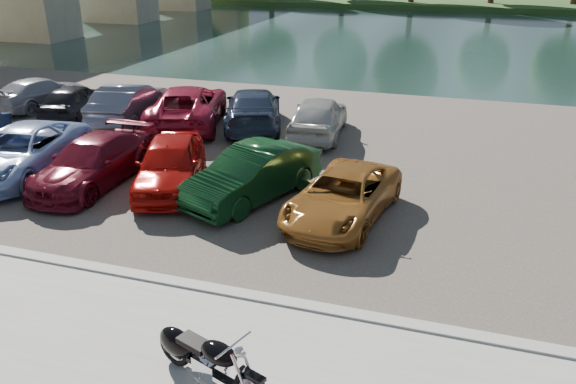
{
  "coord_description": "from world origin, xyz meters",
  "views": [
    {
      "loc": [
        4.04,
        -6.69,
        6.39
      ],
      "look_at": [
        0.4,
        4.94,
        1.1
      ],
      "focal_mm": 35.0,
      "sensor_mm": 36.0,
      "label": 1
    }
  ],
  "objects": [
    {
      "name": "car_3",
      "position": [
        -5.94,
        6.17,
        0.71
      ],
      "size": [
        1.96,
        4.64,
        1.34
      ],
      "primitive_type": "imported",
      "rotation": [
        0.0,
        0.0,
        0.02
      ],
      "color": "#5E0D1B",
      "rests_on": "parking_lot"
    },
    {
      "name": "river",
      "position": [
        0.0,
        40.0,
        0.0
      ],
      "size": [
        120.0,
        40.0,
        0.0
      ],
      "primitive_type": "cube",
      "color": "#1B312C",
      "rests_on": "ground"
    },
    {
      "name": "car_5",
      "position": [
        -1.12,
        6.56,
        0.76
      ],
      "size": [
        3.02,
        4.62,
        1.44
      ],
      "primitive_type": "imported",
      "rotation": [
        0.0,
        0.0,
        -0.38
      ],
      "color": "black",
      "rests_on": "parking_lot"
    },
    {
      "name": "car_6",
      "position": [
        1.49,
        6.08,
        0.65
      ],
      "size": [
        2.67,
        4.67,
        1.23
      ],
      "primitive_type": "imported",
      "rotation": [
        0.0,
        0.0,
        -0.15
      ],
      "color": "#A56726",
      "rests_on": "parking_lot"
    },
    {
      "name": "car_8",
      "position": [
        -11.07,
        12.24,
        0.71
      ],
      "size": [
        2.27,
        4.14,
        1.33
      ],
      "primitive_type": "imported",
      "rotation": [
        0.0,
        0.0,
        3.33
      ],
      "color": "black",
      "rests_on": "parking_lot"
    },
    {
      "name": "car_4",
      "position": [
        -3.63,
        6.58,
        0.77
      ],
      "size": [
        3.08,
        4.63,
        1.46
      ],
      "primitive_type": "imported",
      "rotation": [
        0.0,
        0.0,
        0.34
      ],
      "color": "#AF100B",
      "rests_on": "parking_lot"
    },
    {
      "name": "parking_lot",
      "position": [
        0.0,
        11.0,
        0.02
      ],
      "size": [
        60.0,
        18.0,
        0.04
      ],
      "primitive_type": "cube",
      "color": "#454037",
      "rests_on": "ground"
    },
    {
      "name": "car_9",
      "position": [
        -8.45,
        12.15,
        0.81
      ],
      "size": [
        2.32,
        4.85,
        1.53
      ],
      "primitive_type": "imported",
      "rotation": [
        0.0,
        0.0,
        3.3
      ],
      "color": "slate",
      "rests_on": "parking_lot"
    },
    {
      "name": "ground",
      "position": [
        0.0,
        0.0,
        0.0
      ],
      "size": [
        200.0,
        200.0,
        0.0
      ],
      "primitive_type": "plane",
      "color": "#595447",
      "rests_on": "ground"
    },
    {
      "name": "far_bank",
      "position": [
        0.0,
        72.0,
        0.3
      ],
      "size": [
        120.0,
        24.0,
        0.6
      ],
      "primitive_type": "cube",
      "color": "#204117",
      "rests_on": "ground"
    },
    {
      "name": "car_12",
      "position": [
        -0.84,
        12.57,
        0.79
      ],
      "size": [
        2.15,
        4.54,
        1.5
      ],
      "primitive_type": "imported",
      "rotation": [
        0.0,
        0.0,
        3.23
      ],
      "color": "#B5B4B0",
      "rests_on": "parking_lot"
    },
    {
      "name": "car_7",
      "position": [
        -13.33,
        12.96,
        0.68
      ],
      "size": [
        2.45,
        4.64,
        1.28
      ],
      "primitive_type": "imported",
      "rotation": [
        0.0,
        0.0,
        2.99
      ],
      "color": "#9C9BA4",
      "rests_on": "parking_lot"
    },
    {
      "name": "car_11",
      "position": [
        -3.51,
        12.94,
        0.78
      ],
      "size": [
        3.66,
        5.51,
        1.48
      ],
      "primitive_type": "imported",
      "rotation": [
        0.0,
        0.0,
        3.48
      ],
      "color": "#27334D",
      "rests_on": "parking_lot"
    },
    {
      "name": "motorcycle",
      "position": [
        0.66,
        -0.42,
        0.56
      ],
      "size": [
        2.24,
        1.07,
        1.05
      ],
      "rotation": [
        0.0,
        0.0,
        -0.35
      ],
      "color": "black",
      "rests_on": "promenade"
    },
    {
      "name": "car_2",
      "position": [
        -8.48,
        6.16,
        0.76
      ],
      "size": [
        3.13,
        5.46,
        1.43
      ],
      "primitive_type": "imported",
      "rotation": [
        0.0,
        0.0,
        0.15
      ],
      "color": "#95ABD9",
      "rests_on": "parking_lot"
    },
    {
      "name": "car_10",
      "position": [
        -6.04,
        12.46,
        0.81
      ],
      "size": [
        4.06,
        6.06,
        1.54
      ],
      "primitive_type": "imported",
      "rotation": [
        0.0,
        0.0,
        3.44
      ],
      "color": "#A41B35",
      "rests_on": "parking_lot"
    },
    {
      "name": "kerb",
      "position": [
        0.0,
        2.0,
        0.07
      ],
      "size": [
        60.0,
        0.3,
        0.14
      ],
      "primitive_type": "cube",
      "color": "#A09D97",
      "rests_on": "ground"
    }
  ]
}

